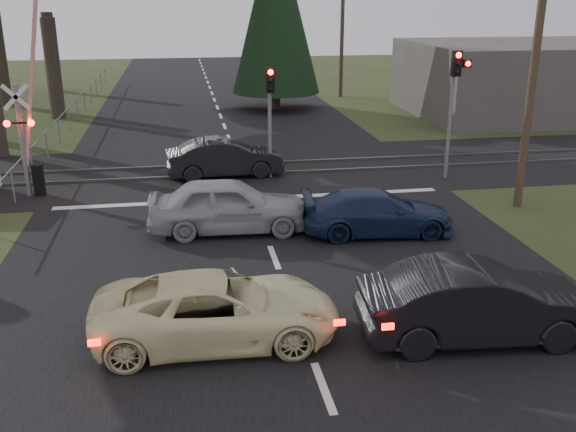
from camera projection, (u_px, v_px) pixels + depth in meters
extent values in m
plane|color=#2E391A|center=(294.00, 310.00, 14.10)|extent=(120.00, 120.00, 0.00)
cube|color=black|center=(246.00, 184.00, 23.42)|extent=(14.00, 100.00, 0.01)
cube|color=black|center=(241.00, 170.00, 25.28)|extent=(120.00, 8.00, 0.01)
cube|color=silver|center=(252.00, 199.00, 21.74)|extent=(13.00, 0.35, 0.00)
cube|color=#59544C|center=(243.00, 174.00, 24.52)|extent=(120.00, 0.12, 0.10)
cube|color=#59544C|center=(239.00, 164.00, 26.01)|extent=(120.00, 0.12, 0.10)
cylinder|color=slate|center=(23.00, 142.00, 21.44)|extent=(0.18, 0.18, 3.80)
cube|color=white|center=(16.00, 97.00, 20.85)|extent=(0.88, 0.03, 0.88)
cube|color=white|center=(16.00, 97.00, 20.85)|extent=(0.88, 0.03, 0.88)
cube|color=black|center=(19.00, 123.00, 21.15)|extent=(0.90, 0.06, 0.06)
sphere|color=#FF0C07|center=(7.00, 124.00, 21.02)|extent=(0.22, 0.22, 0.22)
sphere|color=#FF0C07|center=(31.00, 123.00, 21.14)|extent=(0.22, 0.22, 0.22)
cube|color=black|center=(39.00, 180.00, 21.93)|extent=(0.35, 0.25, 1.10)
cube|color=red|center=(32.00, 78.00, 20.83)|extent=(1.16, 0.10, 5.93)
cylinder|color=slate|center=(449.00, 128.00, 23.59)|extent=(0.14, 0.14, 3.80)
cube|color=black|center=(457.00, 63.00, 22.66)|extent=(0.32, 0.24, 0.90)
sphere|color=#FF0C07|center=(459.00, 55.00, 22.44)|extent=(0.20, 0.20, 0.20)
sphere|color=black|center=(458.00, 64.00, 22.54)|extent=(0.18, 0.18, 0.18)
sphere|color=black|center=(457.00, 73.00, 22.63)|extent=(0.18, 0.18, 0.18)
cube|color=black|center=(467.00, 63.00, 22.72)|extent=(0.28, 0.22, 0.28)
sphere|color=#FF0C07|center=(468.00, 64.00, 22.60)|extent=(0.18, 0.18, 0.18)
cylinder|color=slate|center=(270.00, 136.00, 23.79)|extent=(0.14, 0.14, 3.20)
cube|color=black|center=(270.00, 80.00, 22.95)|extent=(0.32, 0.24, 0.90)
sphere|color=#FF0C07|center=(271.00, 72.00, 22.74)|extent=(0.20, 0.20, 0.20)
sphere|color=black|center=(271.00, 81.00, 22.83)|extent=(0.18, 0.18, 0.18)
sphere|color=black|center=(271.00, 89.00, 22.93)|extent=(0.18, 0.18, 0.18)
cylinder|color=#4C3D2D|center=(534.00, 66.00, 19.54)|extent=(0.26, 0.26, 9.00)
cylinder|color=#4C3D2D|center=(342.00, 28.00, 41.91)|extent=(0.26, 0.26, 9.00)
cylinder|color=#4C3D2D|center=(282.00, 16.00, 65.20)|extent=(0.26, 0.26, 9.00)
cylinder|color=#473D33|center=(53.00, 69.00, 35.10)|extent=(0.80, 0.80, 5.40)
cylinder|color=#473D33|center=(51.00, 52.00, 45.04)|extent=(0.80, 0.80, 5.40)
cylinder|color=#473D33|center=(276.00, 92.00, 38.54)|extent=(0.50, 0.50, 2.00)
cone|color=black|center=(276.00, 5.00, 36.91)|extent=(5.20, 5.20, 10.00)
cube|color=#59514C|center=(536.00, 78.00, 36.76)|extent=(14.00, 10.00, 4.00)
imported|color=#F6EEB0|center=(217.00, 309.00, 12.68)|extent=(4.92, 2.37, 1.35)
imported|color=black|center=(478.00, 303.00, 12.71)|extent=(4.82, 1.98, 1.55)
imported|color=#9A9EA2|center=(229.00, 205.00, 18.55)|extent=(4.72, 2.10, 1.58)
imported|color=#162444|center=(377.00, 213.00, 18.41)|extent=(4.48, 2.10, 1.27)
imported|color=black|center=(225.00, 158.00, 24.21)|extent=(4.47, 1.92, 1.43)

